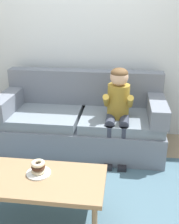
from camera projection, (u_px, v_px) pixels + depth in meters
name	position (u px, v px, depth m)	size (l,w,h in m)	color
ground	(74.00, 184.00, 2.90)	(10.00, 10.00, 0.00)	#9E896B
wall_back	(91.00, 33.00, 3.67)	(8.00, 0.10, 2.80)	silver
area_rug	(70.00, 199.00, 2.67)	(2.62, 1.81, 0.01)	#476675
couch	(82.00, 122.00, 3.56)	(2.05, 0.90, 0.96)	slate
coffee_table	(43.00, 183.00, 2.31)	(1.04, 0.56, 0.42)	#937551
person_child	(118.00, 106.00, 3.19)	(0.34, 0.58, 1.10)	olive
plate	(39.00, 173.00, 2.35)	(0.21, 0.21, 0.01)	white
donut	(39.00, 171.00, 2.34)	(0.12, 0.12, 0.04)	beige
donut_second	(38.00, 167.00, 2.32)	(0.12, 0.12, 0.04)	#422619
donut_third	(38.00, 163.00, 2.31)	(0.12, 0.12, 0.04)	beige
toy_controller	(20.00, 177.00, 2.98)	(0.23, 0.09, 0.05)	blue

